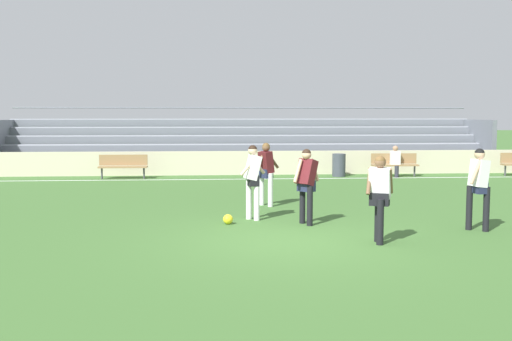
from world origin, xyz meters
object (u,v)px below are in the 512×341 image
(bleacher_stand, at_px, (247,142))
(spectator_seated, at_px, (395,159))
(trash_bin, at_px, (339,165))
(player_dark_deep_cover, at_px, (306,180))
(bench_near_wall_gap, at_px, (394,163))
(player_white_dropping_back, at_px, (380,192))
(bench_far_right, at_px, (123,164))
(soccer_ball, at_px, (228,219))
(player_white_trailing_run, at_px, (479,182))
(player_dark_wide_right, at_px, (266,168))
(player_white_challenging, at_px, (253,175))

(bleacher_stand, height_order, spectator_seated, bleacher_stand)
(trash_bin, relative_size, player_dark_deep_cover, 0.53)
(bench_near_wall_gap, xyz_separation_m, player_white_dropping_back, (-4.00, -11.88, 0.43))
(bench_far_right, bearing_deg, soccer_ball, -69.37)
(bleacher_stand, height_order, player_white_trailing_run, bleacher_stand)
(bench_far_right, height_order, trash_bin, bench_far_right)
(player_white_dropping_back, relative_size, player_white_trailing_run, 0.96)
(player_dark_wide_right, bearing_deg, soccer_ball, -112.64)
(bench_far_right, bearing_deg, player_white_trailing_run, -50.92)
(trash_bin, distance_m, player_dark_deep_cover, 10.50)
(bench_far_right, height_order, player_white_dropping_back, player_white_dropping_back)
(bench_far_right, distance_m, player_dark_wide_right, 8.57)
(player_white_challenging, xyz_separation_m, player_white_dropping_back, (2.18, -2.69, -0.05))
(bleacher_stand, distance_m, player_white_dropping_back, 15.80)
(bench_far_right, bearing_deg, player_white_dropping_back, -61.62)
(player_dark_wide_right, bearing_deg, player_white_trailing_run, -42.38)
(spectator_seated, distance_m, player_dark_deep_cover, 10.99)
(bleacher_stand, relative_size, player_dark_wide_right, 12.80)
(bleacher_stand, distance_m, bench_far_right, 6.26)
(bench_near_wall_gap, relative_size, player_white_trailing_run, 1.05)
(player_white_trailing_run, bearing_deg, soccer_ball, 167.70)
(trash_bin, xyz_separation_m, player_dark_wide_right, (-3.53, -7.33, 0.55))
(bench_near_wall_gap, height_order, player_dark_wide_right, player_dark_wide_right)
(bench_far_right, bearing_deg, spectator_seated, -0.64)
(bench_far_right, relative_size, player_dark_deep_cover, 1.08)
(player_dark_deep_cover, distance_m, player_white_trailing_run, 3.57)
(bench_near_wall_gap, bearing_deg, player_dark_deep_cover, -117.10)
(player_dark_wide_right, bearing_deg, bench_far_right, 123.60)
(bleacher_stand, bearing_deg, spectator_seated, -35.67)
(trash_bin, distance_m, player_white_dropping_back, 12.24)
(bench_far_right, bearing_deg, bleacher_stand, 38.16)
(bench_far_right, xyz_separation_m, trash_bin, (8.27, 0.21, -0.10))
(player_white_trailing_run, relative_size, soccer_ball, 7.77)
(soccer_ball, bearing_deg, bleacher_stand, 84.78)
(bench_far_right, xyz_separation_m, player_white_challenging, (4.24, -9.19, 0.48))
(bleacher_stand, height_order, player_white_challenging, bleacher_stand)
(player_dark_deep_cover, bearing_deg, player_white_challenging, 148.53)
(player_white_dropping_back, bearing_deg, player_dark_deep_cover, 117.74)
(bench_near_wall_gap, bearing_deg, player_white_challenging, -123.91)
(player_white_dropping_back, bearing_deg, player_white_challenging, 128.95)
(player_dark_deep_cover, distance_m, player_dark_wide_right, 2.82)
(player_dark_wide_right, bearing_deg, bench_near_wall_gap, 51.44)
(player_dark_deep_cover, bearing_deg, player_dark_wide_right, 102.85)
(spectator_seated, relative_size, player_dark_wide_right, 0.73)
(bench_far_right, xyz_separation_m, spectator_seated, (10.41, -0.12, 0.16))
(bench_far_right, bearing_deg, player_dark_deep_cover, -61.50)
(bench_near_wall_gap, relative_size, player_white_dropping_back, 1.10)
(player_white_dropping_back, height_order, player_white_trailing_run, player_white_trailing_run)
(bench_near_wall_gap, height_order, player_white_dropping_back, player_white_dropping_back)
(bench_far_right, height_order, spectator_seated, spectator_seated)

